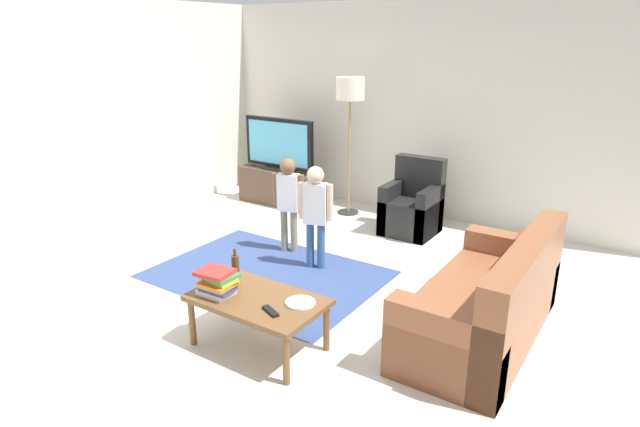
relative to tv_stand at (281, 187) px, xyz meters
The scene contains 16 objects.
ground 2.93m from the tv_stand, 52.02° to the right, with size 7.80×7.80×0.00m, color beige.
wall_back 2.22m from the tv_stand, 21.36° to the left, with size 6.00×0.12×2.70m, color silver.
wall_left 2.82m from the tv_stand, 117.68° to the right, with size 0.12×6.00×2.70m, color silver.
area_rug 2.40m from the tv_stand, 55.80° to the right, with size 2.20×1.60×0.01m, color #33477A.
tv_stand is the anchor object (origin of this frame).
tv 0.60m from the tv_stand, 90.00° to the right, with size 1.10×0.28×0.71m.
couch 4.04m from the tv_stand, 28.59° to the right, with size 0.80×1.80×0.86m.
armchair 2.03m from the tv_stand, ahead, with size 0.60×0.60×0.90m.
floor_lamp 1.66m from the tv_stand, ahead, with size 0.36×0.36×1.78m.
child_near_tv 1.82m from the tv_stand, 49.47° to the right, with size 0.33×0.19×1.04m.
child_center 2.30m from the tv_stand, 43.40° to the right, with size 0.34×0.19×1.06m.
coffee_table 3.69m from the tv_stand, 54.98° to the right, with size 1.00×0.60×0.42m.
book_stack 3.66m from the tv_stand, 59.70° to the right, with size 0.29×0.25×0.20m.
bottle 3.45m from the tv_stand, 58.11° to the right, with size 0.06×0.06×0.29m.
tv_remote 3.92m from the tv_stand, 53.35° to the right, with size 0.17×0.05×0.02m, color black.
plate 3.81m from the tv_stand, 50.16° to the right, with size 0.22×0.22×0.02m.
Camera 1 is at (2.67, -3.41, 2.27)m, focal length 29.81 mm.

